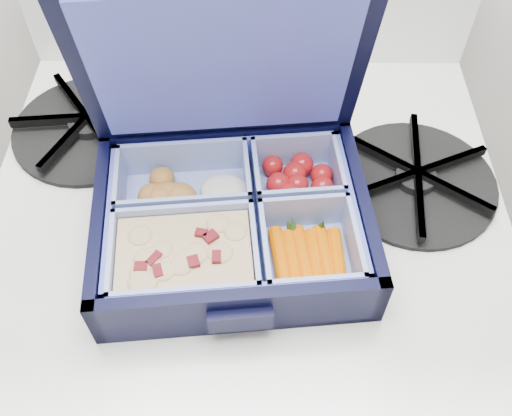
# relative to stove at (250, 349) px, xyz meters

# --- Properties ---
(stove) EXTENTS (0.54, 0.54, 0.82)m
(stove) POSITION_rel_stove_xyz_m (0.00, 0.00, 0.00)
(stove) COLOR white
(stove) RESTS_ON floor
(bento_box) EXTENTS (0.27, 0.22, 0.06)m
(bento_box) POSITION_rel_stove_xyz_m (-0.01, -0.06, 0.44)
(bento_box) COLOR black
(bento_box) RESTS_ON stove
(burner_grate) EXTENTS (0.23, 0.23, 0.03)m
(burner_grate) POSITION_rel_stove_xyz_m (0.18, 0.01, 0.42)
(burner_grate) COLOR black
(burner_grate) RESTS_ON stove
(burner_grate_rear) EXTENTS (0.19, 0.19, 0.02)m
(burner_grate_rear) POSITION_rel_stove_xyz_m (-0.18, 0.09, 0.42)
(burner_grate_rear) COLOR black
(burner_grate_rear) RESTS_ON stove
(fork) EXTENTS (0.13, 0.14, 0.01)m
(fork) POSITION_rel_stove_xyz_m (0.01, 0.08, 0.41)
(fork) COLOR #B2B2B8
(fork) RESTS_ON stove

